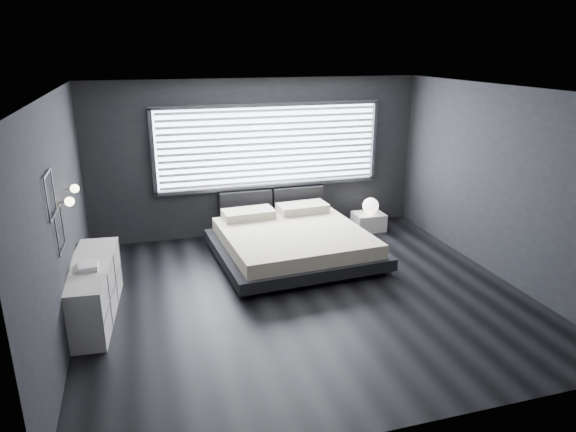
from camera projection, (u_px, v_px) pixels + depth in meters
name	position (u px, v px, depth m)	size (l,w,h in m)	color
room	(306.00, 199.00, 6.74)	(6.04, 6.00, 2.80)	black
window	(270.00, 146.00, 9.18)	(4.14, 0.09, 1.52)	white
headboard	(272.00, 203.00, 9.46)	(1.96, 0.16, 0.52)	black
sconce_near	(69.00, 202.00, 5.95)	(0.18, 0.11, 0.11)	silver
sconce_far	(74.00, 189.00, 6.49)	(0.18, 0.11, 0.11)	silver
wall_art_upper	(50.00, 195.00, 5.30)	(0.01, 0.48, 0.48)	#47474C
wall_art_lower	(60.00, 230.00, 5.67)	(0.01, 0.48, 0.48)	#47474C
bed	(293.00, 241.00, 8.36)	(2.62, 2.51, 0.64)	black
nightstand	(369.00, 221.00, 9.70)	(0.55, 0.46, 0.32)	silver
orb_lamp	(371.00, 206.00, 9.60)	(0.30, 0.30, 0.30)	white
dresser	(93.00, 290.00, 6.53)	(0.67, 1.87, 0.73)	silver
book_stack	(87.00, 266.00, 6.25)	(0.26, 0.35, 0.07)	silver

